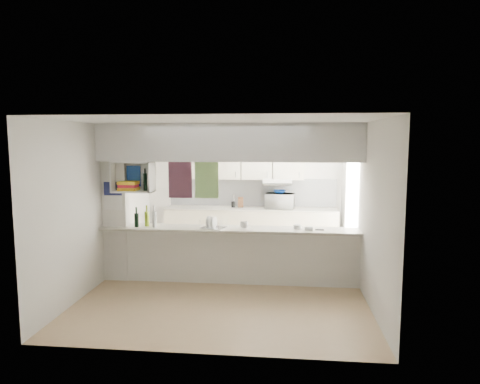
# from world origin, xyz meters

# --- Properties ---
(floor) EXTENTS (4.80, 4.80, 0.00)m
(floor) POSITION_xyz_m (0.00, 0.00, 0.00)
(floor) COLOR tan
(floor) RESTS_ON ground
(ceiling) EXTENTS (4.80, 4.80, 0.00)m
(ceiling) POSITION_xyz_m (0.00, 0.00, 2.60)
(ceiling) COLOR white
(ceiling) RESTS_ON wall_back
(wall_back) EXTENTS (4.20, 0.00, 4.20)m
(wall_back) POSITION_xyz_m (0.00, 2.40, 1.30)
(wall_back) COLOR silver
(wall_back) RESTS_ON floor
(wall_left) EXTENTS (0.00, 4.80, 4.80)m
(wall_left) POSITION_xyz_m (-2.10, 0.00, 1.30)
(wall_left) COLOR silver
(wall_left) RESTS_ON floor
(wall_right) EXTENTS (0.00, 4.80, 4.80)m
(wall_right) POSITION_xyz_m (2.10, 0.00, 1.30)
(wall_right) COLOR silver
(wall_right) RESTS_ON floor
(servery_partition) EXTENTS (4.20, 0.50, 2.60)m
(servery_partition) POSITION_xyz_m (-0.17, 0.00, 1.66)
(servery_partition) COLOR silver
(servery_partition) RESTS_ON floor
(cubby_shelf) EXTENTS (0.65, 0.35, 0.50)m
(cubby_shelf) POSITION_xyz_m (-1.57, -0.06, 1.71)
(cubby_shelf) COLOR white
(cubby_shelf) RESTS_ON bulkhead
(kitchen_run) EXTENTS (3.60, 0.63, 2.24)m
(kitchen_run) POSITION_xyz_m (0.16, 2.14, 0.83)
(kitchen_run) COLOR beige
(kitchen_run) RESTS_ON floor
(microwave) EXTENTS (0.63, 0.48, 0.32)m
(microwave) POSITION_xyz_m (0.81, 2.10, 1.08)
(microwave) COLOR white
(microwave) RESTS_ON bench_top
(bowl) EXTENTS (0.27, 0.27, 0.07)m
(bowl) POSITION_xyz_m (0.80, 2.11, 1.27)
(bowl) COLOR navy
(bowl) RESTS_ON microwave
(dish_rack) EXTENTS (0.44, 0.38, 0.20)m
(dish_rack) POSITION_xyz_m (-0.25, -0.06, 1.00)
(dish_rack) COLOR silver
(dish_rack) RESTS_ON breakfast_bar
(cup) EXTENTS (0.16, 0.16, 0.11)m
(cup) POSITION_xyz_m (0.25, -0.07, 0.99)
(cup) COLOR white
(cup) RESTS_ON dish_rack
(wine_bottles) EXTENTS (0.37, 0.15, 0.36)m
(wine_bottles) POSITION_xyz_m (-1.36, -0.05, 1.05)
(wine_bottles) COLOR black
(wine_bottles) RESTS_ON breakfast_bar
(plastic_tubs) EXTENTS (0.48, 0.21, 0.06)m
(plastic_tubs) POSITION_xyz_m (1.19, 0.01, 0.95)
(plastic_tubs) COLOR silver
(plastic_tubs) RESTS_ON breakfast_bar
(utensil_jar) EXTENTS (0.09, 0.09, 0.12)m
(utensil_jar) POSITION_xyz_m (-0.18, 2.15, 0.98)
(utensil_jar) COLOR black
(utensil_jar) RESTS_ON bench_top
(knife_block) EXTENTS (0.11, 0.09, 0.22)m
(knife_block) POSITION_xyz_m (-0.03, 2.18, 1.03)
(knife_block) COLOR #4F2F1B
(knife_block) RESTS_ON bench_top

